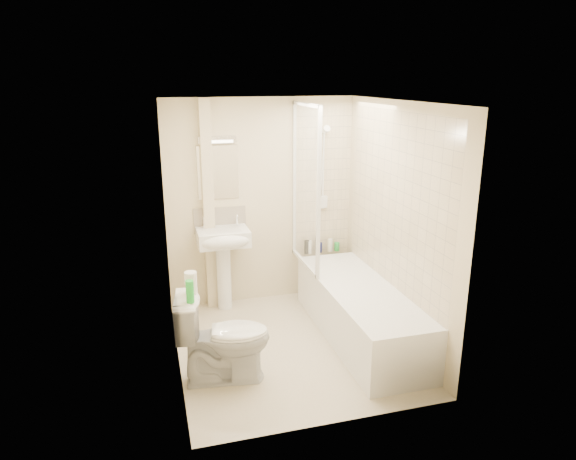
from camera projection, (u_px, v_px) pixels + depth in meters
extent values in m
plane|color=beige|center=(290.00, 346.00, 5.18)|extent=(2.50, 2.50, 0.00)
cube|color=beige|center=(261.00, 202.00, 5.99)|extent=(2.20, 0.02, 2.40)
cube|color=beige|center=(171.00, 242.00, 4.55)|extent=(0.02, 2.50, 2.40)
cube|color=beige|center=(396.00, 224.00, 5.12)|extent=(0.02, 2.50, 2.40)
cube|color=white|center=(290.00, 102.00, 4.49)|extent=(2.20, 2.50, 0.02)
cube|color=beige|center=(322.00, 180.00, 6.11)|extent=(0.70, 0.01, 1.75)
cube|color=beige|center=(396.00, 202.00, 5.05)|extent=(0.01, 2.10, 1.75)
cube|color=beige|center=(208.00, 207.00, 5.77)|extent=(0.12, 0.12, 2.40)
cube|color=beige|center=(220.00, 220.00, 5.90)|extent=(0.60, 0.02, 0.30)
cube|color=white|center=(218.00, 173.00, 5.74)|extent=(0.46, 0.01, 0.60)
cube|color=silver|center=(217.00, 139.00, 5.61)|extent=(0.42, 0.07, 0.07)
cube|color=white|center=(360.00, 312.00, 5.30)|extent=(0.70, 2.10, 0.55)
cube|color=white|center=(361.00, 293.00, 5.23)|extent=(0.56, 1.96, 0.05)
cube|color=white|center=(305.00, 187.00, 5.60)|extent=(0.01, 0.90, 1.80)
cube|color=silver|center=(294.00, 180.00, 6.00)|extent=(0.04, 0.04, 1.80)
cube|color=silver|center=(319.00, 196.00, 5.19)|extent=(0.04, 0.04, 1.80)
cube|color=silver|center=(306.00, 105.00, 5.35)|extent=(0.04, 0.90, 0.04)
cube|color=silver|center=(305.00, 263.00, 5.86)|extent=(0.04, 0.90, 0.03)
cylinder|color=silver|center=(323.00, 170.00, 6.05)|extent=(0.02, 0.02, 0.90)
cylinder|color=silver|center=(323.00, 207.00, 6.18)|extent=(0.05, 0.05, 0.02)
cylinder|color=silver|center=(324.00, 132.00, 5.92)|extent=(0.05, 0.05, 0.02)
cylinder|color=silver|center=(326.00, 130.00, 5.85)|extent=(0.08, 0.11, 0.11)
cube|color=silver|center=(323.00, 202.00, 6.15)|extent=(0.10, 0.05, 0.14)
cylinder|color=silver|center=(322.00, 167.00, 6.01)|extent=(0.01, 0.13, 0.84)
cylinder|color=white|center=(224.00, 277.00, 5.94)|extent=(0.17, 0.17, 0.77)
cube|color=white|center=(223.00, 237.00, 5.77)|extent=(0.57, 0.44, 0.18)
ellipsoid|color=white|center=(225.00, 241.00, 5.61)|extent=(0.57, 0.24, 0.18)
cube|color=silver|center=(223.00, 231.00, 5.75)|extent=(0.40, 0.29, 0.04)
cylinder|color=white|center=(204.00, 223.00, 5.78)|extent=(0.03, 0.03, 0.10)
cylinder|color=white|center=(237.00, 221.00, 5.88)|extent=(0.03, 0.03, 0.10)
sphere|color=white|center=(204.00, 218.00, 5.76)|extent=(0.04, 0.04, 0.04)
sphere|color=white|center=(237.00, 216.00, 5.86)|extent=(0.04, 0.04, 0.04)
cylinder|color=black|center=(307.00, 247.00, 6.21)|extent=(0.06, 0.06, 0.16)
cylinder|color=white|center=(309.00, 247.00, 6.21)|extent=(0.06, 0.06, 0.16)
cylinder|color=black|center=(318.00, 245.00, 6.24)|extent=(0.05, 0.05, 0.19)
cylinder|color=#121750|center=(320.00, 247.00, 6.25)|extent=(0.06, 0.06, 0.12)
cylinder|color=beige|center=(329.00, 245.00, 6.28)|extent=(0.05, 0.05, 0.15)
cylinder|color=silver|center=(330.00, 245.00, 6.29)|extent=(0.05, 0.05, 0.16)
cylinder|color=green|center=(337.00, 247.00, 6.32)|extent=(0.06, 0.06, 0.10)
imported|color=white|center=(224.00, 337.00, 4.51)|extent=(0.68, 0.93, 0.82)
cylinder|color=white|center=(192.00, 287.00, 4.41)|extent=(0.10, 0.10, 0.10)
cylinder|color=white|center=(191.00, 278.00, 4.34)|extent=(0.10, 0.10, 0.10)
cylinder|color=green|center=(190.00, 292.00, 4.21)|extent=(0.07, 0.07, 0.19)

